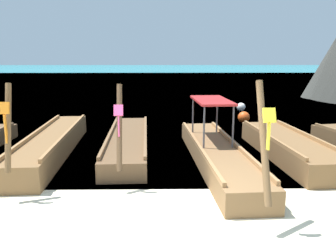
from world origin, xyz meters
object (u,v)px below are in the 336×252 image
(mooring_buoy_far, at_px, (241,107))
(mooring_buoy_near, at_px, (244,117))
(longtail_boat_orange_ribbon, at_px, (52,144))
(longtail_boat_pink_ribbon, at_px, (128,142))
(longtail_boat_green_ribbon, at_px, (289,147))
(longtail_boat_yellow_ribbon, at_px, (217,153))

(mooring_buoy_far, bearing_deg, mooring_buoy_near, -100.53)
(longtail_boat_orange_ribbon, bearing_deg, mooring_buoy_far, 47.79)
(longtail_boat_pink_ribbon, height_order, longtail_boat_green_ribbon, longtail_boat_green_ribbon)
(longtail_boat_green_ribbon, height_order, mooring_buoy_near, longtail_boat_green_ribbon)
(longtail_boat_orange_ribbon, xyz_separation_m, longtail_boat_pink_ribbon, (2.26, 0.48, -0.07))
(longtail_boat_yellow_ribbon, bearing_deg, mooring_buoy_far, 73.63)
(longtail_boat_yellow_ribbon, relative_size, longtail_boat_green_ribbon, 1.34)
(mooring_buoy_near, xyz_separation_m, mooring_buoy_far, (0.64, 3.45, -0.03))
(mooring_buoy_far, bearing_deg, longtail_boat_orange_ribbon, -132.21)
(longtail_boat_yellow_ribbon, distance_m, longtail_boat_green_ribbon, 2.31)
(longtail_boat_green_ribbon, xyz_separation_m, mooring_buoy_far, (0.56, 8.89, -0.07))
(mooring_buoy_near, relative_size, mooring_buoy_far, 1.12)
(longtail_boat_yellow_ribbon, height_order, mooring_buoy_near, longtail_boat_yellow_ribbon)
(longtail_boat_pink_ribbon, height_order, mooring_buoy_far, longtail_boat_pink_ribbon)
(longtail_boat_yellow_ribbon, xyz_separation_m, longtail_boat_green_ribbon, (2.23, 0.61, -0.01))
(mooring_buoy_near, height_order, mooring_buoy_far, mooring_buoy_near)
(longtail_boat_yellow_ribbon, bearing_deg, mooring_buoy_near, 70.44)
(longtail_boat_pink_ribbon, xyz_separation_m, mooring_buoy_far, (5.39, 7.96, -0.02))
(longtail_boat_pink_ribbon, xyz_separation_m, longtail_boat_yellow_ribbon, (2.60, -1.54, 0.06))
(longtail_boat_green_ribbon, bearing_deg, longtail_boat_orange_ribbon, 176.41)
(mooring_buoy_near, distance_m, mooring_buoy_far, 3.51)
(longtail_boat_orange_ribbon, bearing_deg, mooring_buoy_near, 35.43)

